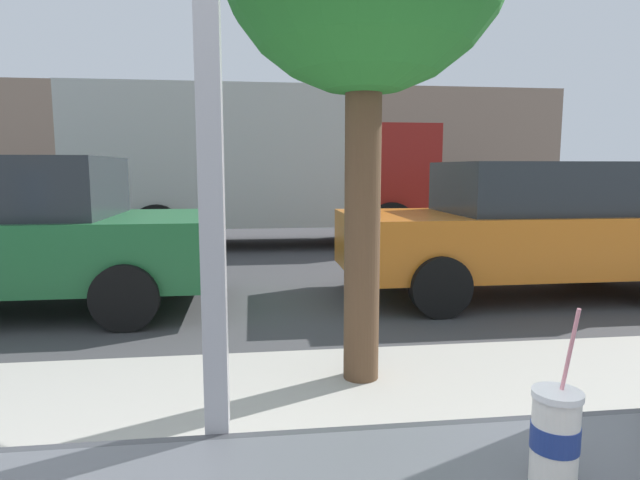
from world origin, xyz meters
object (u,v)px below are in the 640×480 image
object	(u,v)px
soda_cup_left	(555,436)
parked_car_orange	(529,227)
parked_car_green	(4,233)
box_truck	(249,162)

from	to	relation	value
soda_cup_left	parked_car_orange	size ratio (longest dim) A/B	0.08
parked_car_green	soda_cup_left	bearing A→B (deg)	-58.97
soda_cup_left	parked_car_green	xyz separation A→B (m)	(-3.15, 5.23, -0.21)
parked_car_green	parked_car_orange	world-z (taller)	parked_car_green
soda_cup_left	box_truck	world-z (taller)	box_truck
parked_car_green	box_truck	xyz separation A→B (m)	(2.59, 4.70, 0.79)
parked_car_green	parked_car_orange	bearing A→B (deg)	-0.00
soda_cup_left	parked_car_green	distance (m)	6.11
box_truck	parked_car_green	bearing A→B (deg)	-118.81
parked_car_green	parked_car_orange	distance (m)	5.93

